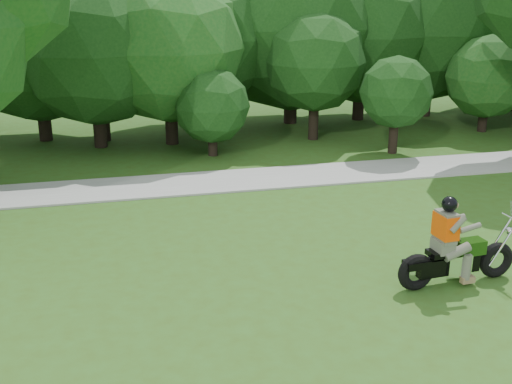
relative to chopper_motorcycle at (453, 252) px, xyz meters
name	(u,v)px	position (x,y,z in m)	size (l,w,h in m)	color
ground	(405,290)	(-1.02, -0.04, -0.72)	(100.00, 100.00, 0.00)	#335117
walkway	(295,176)	(-1.02, 7.96, -0.69)	(60.00, 2.20, 0.06)	gray
tree_line	(286,39)	(0.58, 14.87, 2.95)	(39.21, 11.26, 7.80)	black
chopper_motorcycle	(453,252)	(0.00, 0.00, 0.00)	(2.75, 0.78, 1.96)	black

